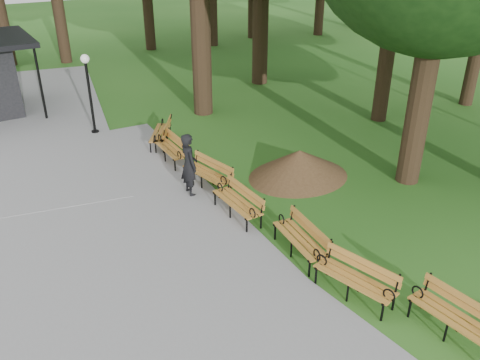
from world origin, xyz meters
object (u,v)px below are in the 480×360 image
bench_5 (207,174)px  bench_7 (160,133)px  person (189,165)px  lamp_post (88,77)px  dirt_mound (299,163)px  bench_2 (355,280)px  bench_4 (237,203)px  bench_3 (300,239)px  bench_1 (455,319)px  bench_6 (171,149)px

bench_5 → bench_7: 3.78m
person → lamp_post: size_ratio=0.63×
dirt_mound → bench_2: dirt_mound is taller
person → bench_4: (0.55, -1.82, -0.51)m
lamp_post → bench_2: (2.14, -12.08, -1.73)m
bench_5 → bench_2: bearing=-7.9°
lamp_post → dirt_mound: bearing=-56.7°
bench_3 → bench_5: (-0.32, 4.22, 0.00)m
bench_4 → dirt_mound: bearing=109.7°
bench_1 → bench_3: 3.76m
dirt_mound → bench_1: dirt_mound is taller
bench_5 → dirt_mound: bearing=62.0°
bench_2 → bench_5: same height
bench_7 → bench_5: bearing=31.0°
bench_4 → person: bearing=-165.2°
bench_3 → bench_2: bearing=8.9°
bench_4 → bench_7: same height
bench_2 → bench_4: 4.10m
lamp_post → bench_6: lamp_post is taller
bench_1 → person: bearing=-171.8°
dirt_mound → bench_4: dirt_mound is taller
bench_1 → bench_5: size_ratio=1.00×
bench_4 → bench_7: bearing=176.8°
bench_2 → bench_5: bearing=169.0°
lamp_post → bench_4: (1.63, -8.02, -1.73)m
bench_3 → bench_6: size_ratio=1.00×
bench_4 → bench_5: same height
bench_4 → bench_6: 4.22m
bench_2 → bench_7: 9.81m
bench_1 → bench_5: bearing=-176.4°
dirt_mound → bench_5: size_ratio=1.44×
dirt_mound → bench_6: (-3.01, 3.07, -0.01)m
lamp_post → bench_6: size_ratio=1.58×
bench_2 → bench_3: (-0.10, 1.80, 0.00)m
bench_3 → bench_6: bearing=-169.4°
lamp_post → bench_7: bearing=-52.5°
bench_6 → bench_7: (0.25, 1.51, 0.00)m
bench_3 → bench_7: 8.00m
bench_4 → bench_6: size_ratio=1.00×
bench_3 → bench_4: bearing=-163.8°
dirt_mound → bench_3: dirt_mound is taller
dirt_mound → bench_1: bearing=-102.2°
bench_6 → bench_7: size_ratio=1.00×
dirt_mound → bench_6: bearing=134.4°
dirt_mound → bench_5: (-2.80, 0.81, -0.01)m
dirt_mound → bench_7: 5.35m
bench_7 → bench_6: bearing=22.4°
lamp_post → bench_3: lamp_post is taller
lamp_post → bench_7: lamp_post is taller
bench_6 → bench_7: 1.53m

